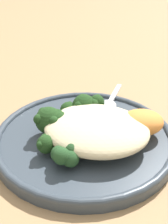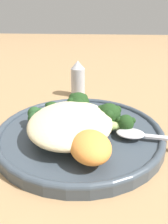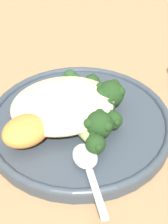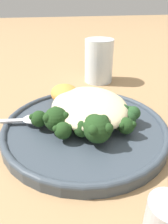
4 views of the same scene
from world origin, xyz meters
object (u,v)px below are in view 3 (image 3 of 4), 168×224
(kale_tuft, at_px, (70,81))
(broccoli_stalk_6, at_px, (85,93))
(plate, at_px, (80,121))
(spoon, at_px, (87,162))
(quinoa_mound, at_px, (63,104))
(sweet_potato_chunk_0, at_px, (56,123))
(broccoli_stalk_3, at_px, (95,110))
(broccoli_stalk_2, at_px, (98,119))
(sweet_potato_chunk_1, at_px, (26,130))
(broccoli_stalk_4, at_px, (105,97))
(broccoli_stalk_5, at_px, (97,101))
(broccoli_stalk_0, at_px, (86,134))
(broccoli_stalk_1, at_px, (97,124))

(kale_tuft, bearing_deg, broccoli_stalk_6, -68.78)
(plate, xyz_separation_m, spoon, (-0.02, -0.09, 0.01))
(quinoa_mound, height_order, sweet_potato_chunk_0, quinoa_mound)
(broccoli_stalk_3, bearing_deg, plate, 172.63)
(broccoli_stalk_2, xyz_separation_m, sweet_potato_chunk_1, (-0.11, 0.00, 0.01))
(broccoli_stalk_4, xyz_separation_m, kale_tuft, (-0.04, 0.07, -0.01))
(broccoli_stalk_4, height_order, sweet_potato_chunk_0, broccoli_stalk_4)
(quinoa_mound, distance_m, sweet_potato_chunk_1, 0.07)
(quinoa_mound, relative_size, broccoli_stalk_3, 1.72)
(plate, distance_m, broccoli_stalk_5, 0.04)
(broccoli_stalk_4, height_order, broccoli_stalk_6, broccoli_stalk_4)
(kale_tuft, relative_size, spoon, 0.36)
(broccoli_stalk_2, bearing_deg, sweet_potato_chunk_0, -149.77)
(broccoli_stalk_0, xyz_separation_m, kale_tuft, (0.02, 0.13, 0.00))
(broccoli_stalk_1, bearing_deg, broccoli_stalk_3, 130.15)
(broccoli_stalk_0, relative_size, spoon, 0.89)
(broccoli_stalk_6, relative_size, sweet_potato_chunk_0, 1.66)
(kale_tuft, bearing_deg, quinoa_mound, -116.52)
(broccoli_stalk_3, relative_size, sweet_potato_chunk_1, 1.33)
(broccoli_stalk_4, distance_m, broccoli_stalk_5, 0.02)
(broccoli_stalk_1, height_order, broccoli_stalk_5, broccoli_stalk_1)
(broccoli_stalk_4, bearing_deg, plate, -177.01)
(broccoli_stalk_1, distance_m, kale_tuft, 0.12)
(broccoli_stalk_3, relative_size, sweet_potato_chunk_0, 1.68)
(kale_tuft, distance_m, spoon, 0.17)
(broccoli_stalk_5, distance_m, kale_tuft, 0.07)
(quinoa_mound, xyz_separation_m, broccoli_stalk_4, (0.07, -0.01, 0.00))
(quinoa_mound, xyz_separation_m, broccoli_stalk_3, (0.04, -0.02, -0.01))
(sweet_potato_chunk_0, distance_m, sweet_potato_chunk_1, 0.04)
(broccoli_stalk_1, xyz_separation_m, broccoli_stalk_4, (0.03, 0.05, 0.00))
(quinoa_mound, distance_m, broccoli_stalk_6, 0.05)
(broccoli_stalk_2, bearing_deg, spoon, -86.43)
(broccoli_stalk_3, relative_size, spoon, 0.78)
(broccoli_stalk_0, relative_size, sweet_potato_chunk_1, 1.52)
(plate, height_order, broccoli_stalk_5, broccoli_stalk_5)
(broccoli_stalk_2, relative_size, sweet_potato_chunk_1, 1.40)
(quinoa_mound, distance_m, broccoli_stalk_0, 0.07)
(broccoli_stalk_0, distance_m, broccoli_stalk_1, 0.02)
(quinoa_mound, xyz_separation_m, kale_tuft, (0.03, 0.06, -0.01))
(plate, bearing_deg, spoon, -103.54)
(broccoli_stalk_1, distance_m, broccoli_stalk_2, 0.02)
(broccoli_stalk_0, bearing_deg, broccoli_stalk_3, 135.09)
(broccoli_stalk_6, distance_m, kale_tuft, 0.04)
(quinoa_mound, height_order, broccoli_stalk_2, quinoa_mound)
(broccoli_stalk_4, xyz_separation_m, spoon, (-0.07, -0.10, -0.02))
(broccoli_stalk_0, height_order, kale_tuft, kale_tuft)
(broccoli_stalk_3, xyz_separation_m, broccoli_stalk_4, (0.02, 0.02, 0.01))
(broccoli_stalk_2, height_order, sweet_potato_chunk_0, sweet_potato_chunk_0)
(broccoli_stalk_1, relative_size, broccoli_stalk_2, 0.81)
(quinoa_mound, distance_m, broccoli_stalk_3, 0.05)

